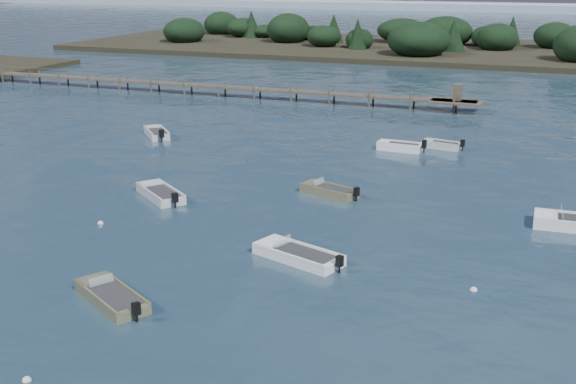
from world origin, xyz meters
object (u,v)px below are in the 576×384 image
at_px(dinghy_extra_a, 329,192).
at_px(tender_far_white, 400,148).
at_px(dinghy_mid_grey, 160,195).
at_px(jetty, 222,87).
at_px(dinghy_mid_white_a, 298,257).
at_px(tender_far_grey_b, 441,146).
at_px(tender_far_grey, 157,135).
at_px(dinghy_near_olive, 111,299).

xyz_separation_m(dinghy_extra_a, tender_far_white, (1.57, 12.94, 0.03)).
bearing_deg(dinghy_mid_grey, dinghy_extra_a, 24.41).
distance_m(dinghy_extra_a, jetty, 37.97).
distance_m(dinghy_mid_white_a, tender_far_white, 23.52).
relative_size(dinghy_mid_white_a, tender_far_grey_b, 1.46).
xyz_separation_m(tender_far_grey, dinghy_extra_a, (18.61, -10.27, -0.03)).
bearing_deg(tender_far_grey, dinghy_mid_white_a, -45.55).
height_order(dinghy_near_olive, dinghy_mid_grey, dinghy_mid_grey).
distance_m(dinghy_mid_grey, jetty, 37.25).
height_order(dinghy_mid_white_a, tender_far_grey_b, dinghy_mid_white_a).
bearing_deg(dinghy_extra_a, dinghy_mid_grey, -155.59).
distance_m(tender_far_white, tender_far_grey_b, 3.48).
height_order(tender_far_grey, jetty, jetty).
bearing_deg(tender_far_grey_b, dinghy_near_olive, -104.47).
relative_size(tender_far_grey, dinghy_mid_grey, 0.85).
xyz_separation_m(dinghy_mid_white_a, tender_far_grey_b, (2.65, 25.41, 0.01)).
xyz_separation_m(dinghy_mid_grey, jetty, (-12.92, 34.92, 0.83)).
relative_size(tender_far_grey, jetty, 0.06).
bearing_deg(tender_far_white, dinghy_mid_white_a, -89.33).
bearing_deg(dinghy_extra_a, tender_far_grey, 151.11).
bearing_deg(dinghy_extra_a, dinghy_near_olive, -102.46).
bearing_deg(dinghy_mid_white_a, tender_far_grey, 134.45).
bearing_deg(tender_far_grey, dinghy_mid_grey, -58.23).
bearing_deg(dinghy_near_olive, tender_far_white, 79.85).
bearing_deg(jetty, tender_far_grey, -79.20).
bearing_deg(jetty, tender_far_grey_b, -30.28).
bearing_deg(jetty, dinghy_mid_white_a, -59.42).
xyz_separation_m(dinghy_extra_a, tender_far_grey_b, (4.49, 14.83, 0.01)).
distance_m(tender_far_grey, dinghy_near_olive, 31.69).
bearing_deg(dinghy_mid_white_a, dinghy_near_olive, -128.58).
bearing_deg(tender_far_grey_b, dinghy_mid_grey, -126.24).
relative_size(tender_far_grey, tender_far_white, 0.98).
bearing_deg(dinghy_near_olive, jetty, 110.96).
xyz_separation_m(tender_far_white, dinghy_mid_grey, (-11.13, -17.28, -0.02)).
xyz_separation_m(tender_far_white, jetty, (-24.05, 17.64, 0.80)).
height_order(dinghy_mid_grey, tender_far_grey_b, dinghy_mid_grey).
height_order(dinghy_extra_a, dinghy_mid_grey, dinghy_mid_grey).
relative_size(dinghy_mid_grey, tender_far_grey_b, 1.28).
xyz_separation_m(dinghy_mid_grey, tender_far_grey_b, (14.05, 19.17, 0.00)).
height_order(dinghy_mid_white_a, tender_far_grey, tender_far_grey).
height_order(tender_far_grey_b, jetty, jetty).
xyz_separation_m(tender_far_grey, tender_far_grey_b, (23.10, 4.57, -0.02)).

